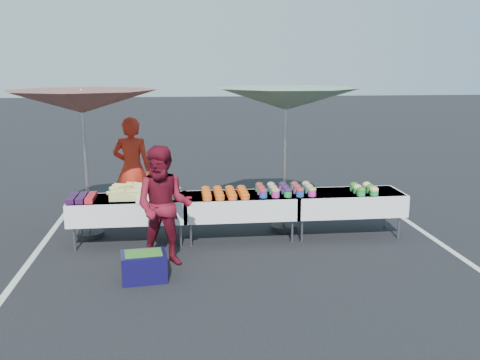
{
  "coord_description": "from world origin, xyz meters",
  "views": [
    {
      "loc": [
        -0.98,
        -8.43,
        2.84
      ],
      "look_at": [
        0.0,
        0.0,
        1.0
      ],
      "focal_mm": 40.0,
      "sensor_mm": 36.0,
      "label": 1
    }
  ],
  "objects": [
    {
      "name": "plastic_bags",
      "position": [
        -1.5,
        -0.3,
        0.78
      ],
      "size": [
        0.3,
        0.25,
        0.05
      ],
      "primitive_type": "cube",
      "color": "white",
      "rests_on": "table_left"
    },
    {
      "name": "berry_punnets",
      "position": [
        -2.51,
        -0.06,
        0.79
      ],
      "size": [
        0.4,
        0.54,
        0.08
      ],
      "color": "black",
      "rests_on": "table_left"
    },
    {
      "name": "table_right",
      "position": [
        1.8,
        0.0,
        0.58
      ],
      "size": [
        1.86,
        0.81,
        0.75
      ],
      "color": "white",
      "rests_on": "ground"
    },
    {
      "name": "bean_baskets",
      "position": [
        2.06,
        -0.1,
        0.82
      ],
      "size": [
        0.36,
        0.5,
        0.15
      ],
      "color": "#238E3E",
      "rests_on": "table_right"
    },
    {
      "name": "customer",
      "position": [
        -1.21,
        -1.02,
        0.87
      ],
      "size": [
        0.94,
        0.79,
        1.73
      ],
      "primitive_type": "imported",
      "rotation": [
        0.0,
        0.0,
        -0.17
      ],
      "color": "maroon",
      "rests_on": "ground"
    },
    {
      "name": "carrot_bowls",
      "position": [
        -0.25,
        -0.01,
        0.8
      ],
      "size": [
        0.75,
        0.69,
        0.11
      ],
      "color": "orange",
      "rests_on": "table_center"
    },
    {
      "name": "stripe_right",
      "position": [
        3.2,
        0.0,
        0.0
      ],
      "size": [
        0.1,
        5.0,
        0.0
      ],
      "primitive_type": "cube",
      "color": "silver",
      "rests_on": "ground"
    },
    {
      "name": "corn_pile",
      "position": [
        -1.55,
        0.04,
        0.84
      ],
      "size": [
        1.16,
        0.57,
        0.26
      ],
      "color": "tan",
      "rests_on": "table_left"
    },
    {
      "name": "stripe_left",
      "position": [
        -3.2,
        0.0,
        0.0
      ],
      "size": [
        0.1,
        5.0,
        0.0
      ],
      "primitive_type": "cube",
      "color": "silver",
      "rests_on": "ground"
    },
    {
      "name": "storage_bin",
      "position": [
        -1.48,
        -1.58,
        0.2
      ],
      "size": [
        0.64,
        0.5,
        0.39
      ],
      "rotation": [
        0.0,
        0.0,
        0.12
      ],
      "color": "#0F0B39",
      "rests_on": "ground"
    },
    {
      "name": "table_center",
      "position": [
        0.0,
        0.0,
        0.58
      ],
      "size": [
        1.86,
        0.81,
        0.75
      ],
      "color": "white",
      "rests_on": "ground"
    },
    {
      "name": "potato_cups",
      "position": [
        0.75,
        0.0,
        0.83
      ],
      "size": [
        0.94,
        0.58,
        0.16
      ],
      "color": "#2345A3",
      "rests_on": "table_right"
    },
    {
      "name": "umbrella_left",
      "position": [
        -2.5,
        0.4,
        2.24
      ],
      "size": [
        2.49,
        2.49,
        2.47
      ],
      "rotation": [
        0.0,
        0.0,
        -0.03
      ],
      "color": "black",
      "rests_on": "ground"
    },
    {
      "name": "table_left",
      "position": [
        -1.8,
        0.0,
        0.58
      ],
      "size": [
        1.86,
        0.81,
        0.75
      ],
      "color": "white",
      "rests_on": "ground"
    },
    {
      "name": "ground",
      "position": [
        0.0,
        0.0,
        0.0
      ],
      "size": [
        80.0,
        80.0,
        0.0
      ],
      "primitive_type": "plane",
      "color": "black"
    },
    {
      "name": "umbrella_right",
      "position": [
        0.82,
        0.4,
        2.26
      ],
      "size": [
        3.18,
        3.18,
        2.49
      ],
      "rotation": [
        0.0,
        0.0,
        -0.39
      ],
      "color": "black",
      "rests_on": "ground"
    },
    {
      "name": "vendor",
      "position": [
        -1.84,
        1.39,
        0.96
      ],
      "size": [
        0.76,
        0.55,
        1.92
      ],
      "primitive_type": "imported",
      "rotation": [
        0.0,
        0.0,
        3.0
      ],
      "color": "red",
      "rests_on": "ground"
    }
  ]
}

